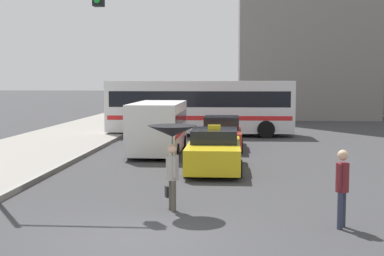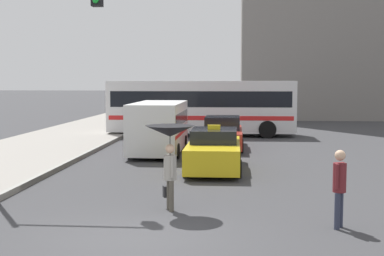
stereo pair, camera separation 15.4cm
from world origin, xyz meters
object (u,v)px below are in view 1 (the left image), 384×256
Objects in this scene: pedestrian_with_umbrella at (172,140)px; sedan_red at (221,134)px; city_bus at (200,105)px; pedestrian_man at (342,183)px; ambulance_van at (158,125)px; taxi at (214,151)px; traffic_light at (30,39)px.

sedan_red is at bearing -26.58° from pedestrian_with_umbrella.
city_bus is 19.45m from pedestrian_man.
sedan_red is 0.92× the size of ambulance_van.
ambulance_van is at bearing -12.27° from pedestrian_with_umbrella.
city_bus is at bearing -84.19° from taxi.
pedestrian_man is (2.82, -13.28, 0.32)m from sedan_red.
ambulance_van is at bearing -126.31° from pedestrian_man.
pedestrian_man is at bearing 101.98° from sedan_red.
pedestrian_with_umbrella reaches higher than pedestrian_man.
ambulance_van is at bearing -58.19° from taxi.
taxi is 0.44× the size of city_bus.
city_bus reaches higher than ambulance_van.
ambulance_van is 7.80m from city_bus.
traffic_light reaches higher than pedestrian_with_umbrella.
ambulance_van reaches higher than taxi.
pedestrian_with_umbrella is 5.01m from traffic_light.
ambulance_van is 2.49× the size of pedestrian_with_umbrella.
taxi is at bearing 5.15° from city_bus.
ambulance_van reaches higher than sedan_red.
ambulance_van is 9.36m from traffic_light.
taxi is at bearing -129.93° from pedestrian_man.
city_bus is (-1.20, 11.77, 1.06)m from taxi.
pedestrian_man is (2.96, -7.21, 0.31)m from taxi.
taxi is 6.07m from sedan_red.
city_bus is 6.23× the size of pedestrian_man.
taxi is 7.80m from pedestrian_man.
city_bus is at bearing 77.26° from traffic_light.
city_bus is (1.35, 7.67, 0.51)m from ambulance_van.
pedestrian_with_umbrella is at bearing 85.40° from sedan_red.
taxi is 6.11m from pedestrian_with_umbrella.
ambulance_van is 0.49× the size of city_bus.
pedestrian_man is (4.16, -18.98, -0.75)m from city_bus.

